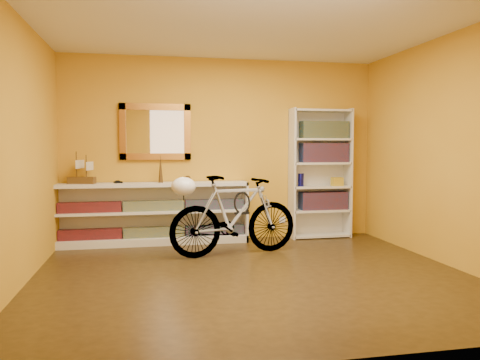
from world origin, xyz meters
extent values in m
cube|color=black|center=(0.00, 0.00, -0.01)|extent=(4.50, 4.00, 0.01)
cube|color=silver|center=(0.00, 0.00, 2.60)|extent=(4.50, 4.00, 0.01)
cube|color=#C98D1E|center=(0.00, 2.00, 1.30)|extent=(4.50, 0.01, 2.60)
cube|color=#C98D1E|center=(-2.25, 0.00, 1.30)|extent=(0.01, 4.00, 2.60)
cube|color=#C98D1E|center=(2.25, 0.00, 1.30)|extent=(0.01, 4.00, 2.60)
cube|color=brown|center=(-0.95, 1.97, 1.55)|extent=(0.98, 0.06, 0.78)
cube|color=silver|center=(0.90, 1.99, 0.25)|extent=(0.09, 0.02, 0.09)
cube|color=black|center=(-0.99, 1.79, 0.17)|extent=(2.50, 0.13, 0.14)
cube|color=navy|center=(-0.99, 1.79, 0.54)|extent=(2.50, 0.13, 0.14)
imported|color=black|center=(-1.46, 1.81, 0.85)|extent=(0.00, 0.00, 0.00)
cone|color=#51391B|center=(-0.89, 1.81, 1.04)|extent=(0.07, 0.07, 0.38)
sphere|color=#51391B|center=(-0.52, 1.81, 0.90)|extent=(0.09, 0.09, 0.09)
cube|color=maroon|center=(1.49, 1.84, 0.55)|extent=(0.70, 0.22, 0.26)
cube|color=maroon|center=(1.49, 1.84, 1.25)|extent=(0.70, 0.22, 0.28)
cube|color=#174152|center=(1.49, 1.84, 1.59)|extent=(0.70, 0.22, 0.25)
cylinder|color=navy|center=(1.13, 1.82, 0.86)|extent=(0.08, 0.08, 0.19)
cube|color=maroon|center=(1.24, 1.87, 1.57)|extent=(0.16, 0.16, 0.20)
cube|color=gold|center=(1.69, 1.80, 0.83)|extent=(0.17, 0.12, 0.13)
imported|color=silver|center=(-0.02, 0.96, 0.50)|extent=(0.75, 1.74, 0.99)
ellipsoid|color=white|center=(-0.65, 0.84, 0.87)|extent=(0.29, 0.28, 0.22)
torus|color=black|center=(0.08, 0.98, 0.65)|extent=(0.21, 0.02, 0.21)
camera|label=1|loc=(-1.07, -4.65, 1.33)|focal=34.88mm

